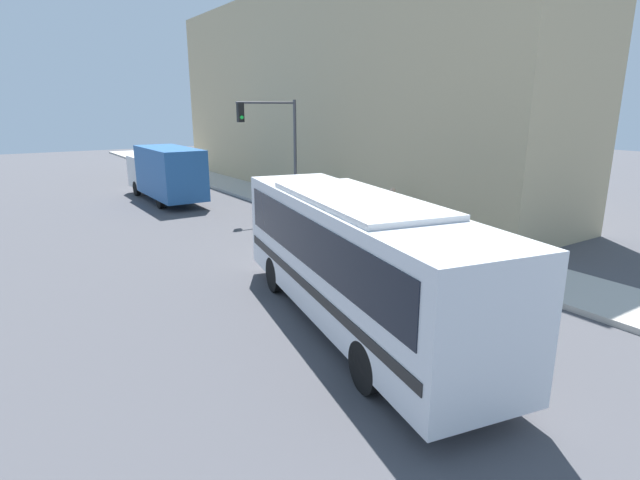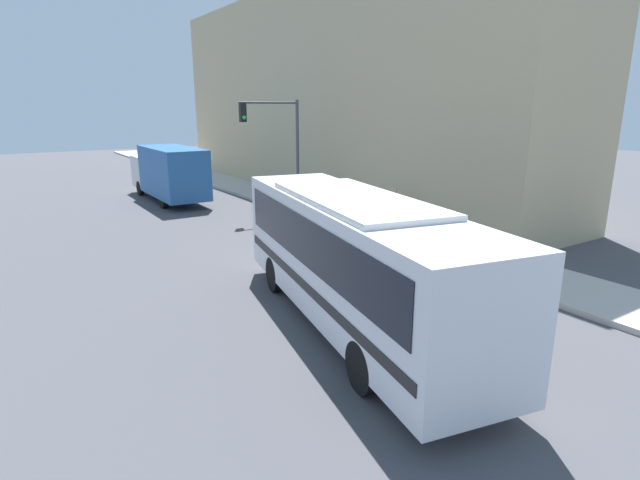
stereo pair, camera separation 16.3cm
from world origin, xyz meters
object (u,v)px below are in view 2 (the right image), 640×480
Objects in this scene: fire_hydrant at (438,246)px; pedestrian_near_corner at (323,191)px; delivery_truck at (168,172)px; pedestrian_mid_block at (394,208)px; traffic_light_pole at (279,136)px; city_bus at (353,253)px; parking_meter at (347,205)px.

pedestrian_near_corner is (1.31, 9.51, 0.55)m from fire_hydrant.
fire_hydrant is (4.58, -17.05, -1.20)m from delivery_truck.
delivery_truck is 4.54× the size of pedestrian_mid_block.
delivery_truck is 1.50× the size of traffic_light_pole.
fire_hydrant is 9.62m from pedestrian_near_corner.
fire_hydrant is 0.40× the size of pedestrian_near_corner.
pedestrian_mid_block is (7.34, 6.78, -0.83)m from city_bus.
traffic_light_pole is at bearing 101.70° from parking_meter.
pedestrian_near_corner is at bearing -16.64° from traffic_light_pole.
delivery_truck is 11.84× the size of fire_hydrant.
city_bus is 14.46m from pedestrian_near_corner.
delivery_truck is 8.10m from traffic_light_pole.
pedestrian_mid_block reaches higher than parking_meter.
fire_hydrant is 10.80m from traffic_light_pole.
traffic_light_pole is 3.74m from pedestrian_near_corner.
pedestrian_near_corner is at bearing -52.02° from delivery_truck.
fire_hydrant is 0.13× the size of traffic_light_pole.
parking_meter is (6.07, 8.53, -0.84)m from city_bus.
parking_meter is at bearing 90.00° from fire_hydrant.
parking_meter is at bearing -108.71° from pedestrian_near_corner.
delivery_truck is 9.59m from pedestrian_near_corner.
delivery_truck is 6.02× the size of parking_meter.
parking_meter is 2.17m from pedestrian_mid_block.
parking_meter is (0.00, 5.65, 0.59)m from fire_hydrant.
city_bus reaches higher than delivery_truck.
city_bus is at bearing -154.54° from fire_hydrant.
city_bus is 10.51m from parking_meter.
fire_hydrant is 0.38× the size of pedestrian_mid_block.
pedestrian_mid_block is at bearing 71.87° from fire_hydrant.
pedestrian_near_corner is 5.62m from pedestrian_mid_block.
delivery_truck is 17.70m from fire_hydrant.
traffic_light_pole is at bearing 80.22° from city_bus.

